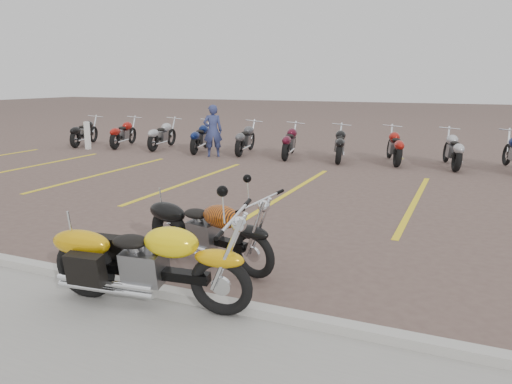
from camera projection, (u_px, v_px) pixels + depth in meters
ground at (207, 242)px, 7.85m from camera, size 100.00×100.00×0.00m
curb at (127, 285)px, 6.05m from camera, size 60.00×0.18×0.12m
parking_stripes at (292, 191)px, 11.42m from camera, size 38.00×5.50×0.01m
yellow_cruiser at (147, 264)px, 5.54m from camera, size 2.40×0.46×0.99m
flame_cruiser at (207, 233)px, 6.80m from camera, size 2.19×0.70×0.92m
person_a at (213, 131)px, 16.30m from camera, size 0.74×0.66×1.70m
bollard at (87, 135)px, 18.10m from camera, size 0.16×0.16×1.00m
bg_bike_row at (265, 139)px, 16.50m from camera, size 15.88×2.09×1.10m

